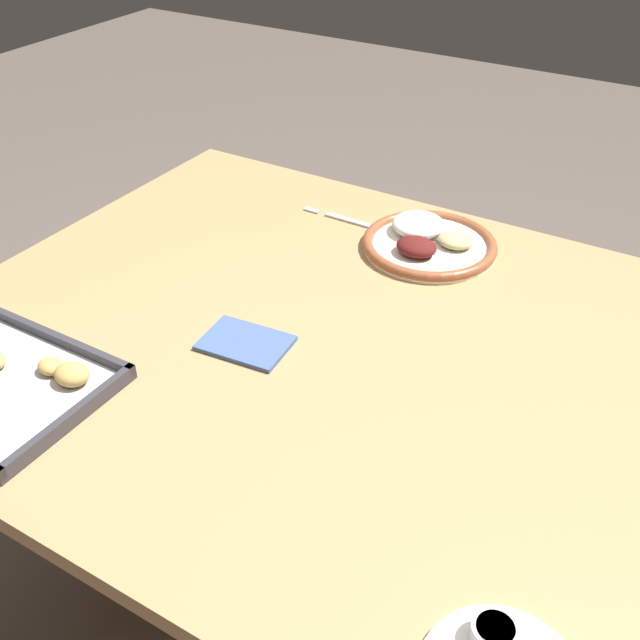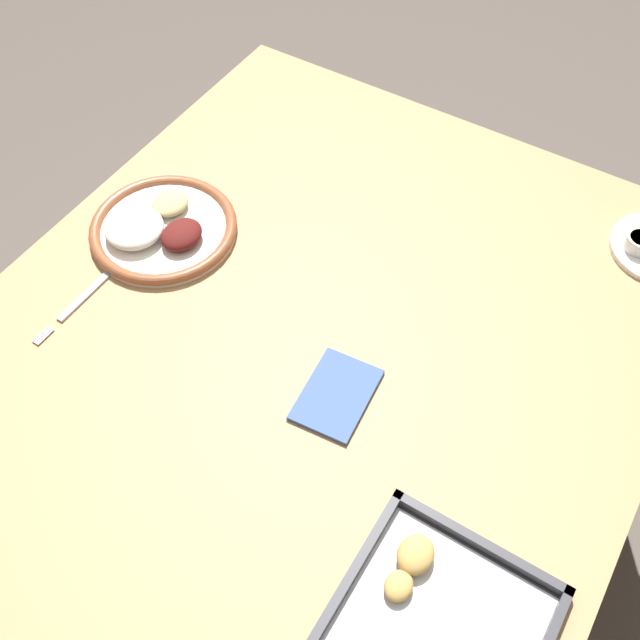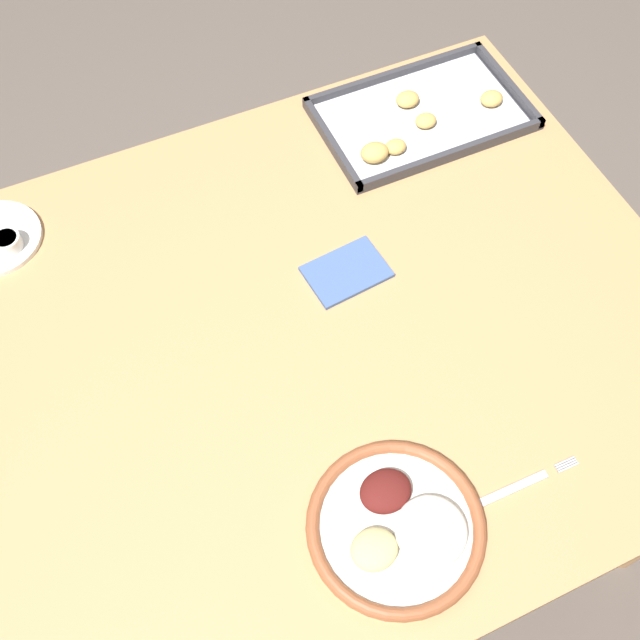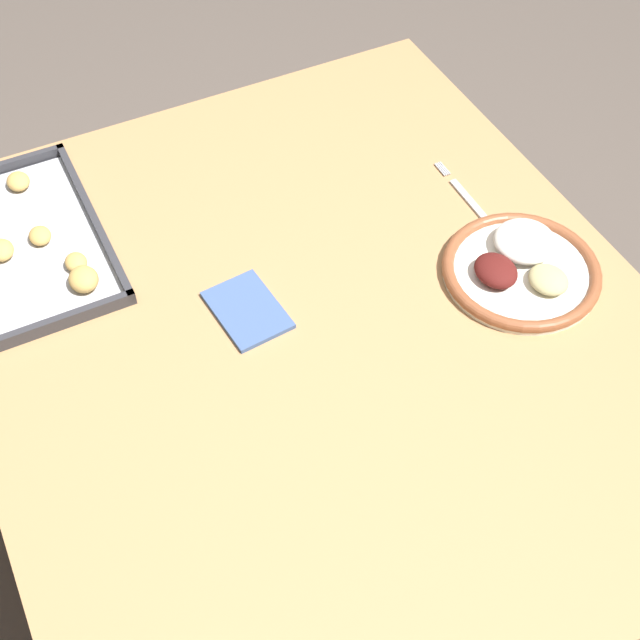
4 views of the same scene
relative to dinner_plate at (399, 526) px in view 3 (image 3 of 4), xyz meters
name	(u,v)px [view 3 (image 3 of 4)]	position (x,y,z in m)	size (l,w,h in m)	color
ground_plane	(326,476)	(0.05, 0.34, -0.76)	(8.00, 8.00, 0.00)	#564C44
dining_table	(328,353)	(0.05, 0.34, -0.11)	(1.21, 1.03, 0.75)	#AD7F51
dinner_plate	(399,526)	(0.00, 0.00, 0.00)	(0.26, 0.26, 0.05)	white
fork	(511,489)	(0.18, -0.02, -0.01)	(0.20, 0.02, 0.00)	#B2B2B7
baking_tray	(421,117)	(0.41, 0.69, 0.00)	(0.40, 0.25, 0.04)	#333338
napkin	(346,272)	(0.12, 0.43, -0.01)	(0.14, 0.11, 0.01)	#3F598C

